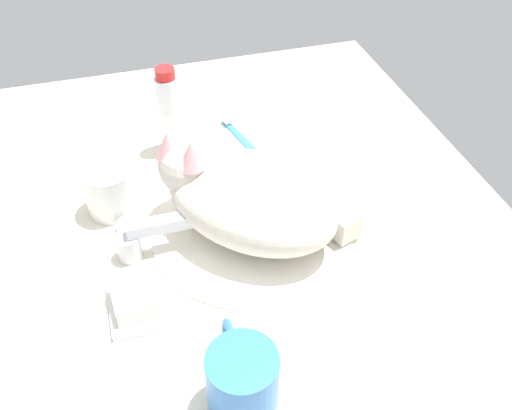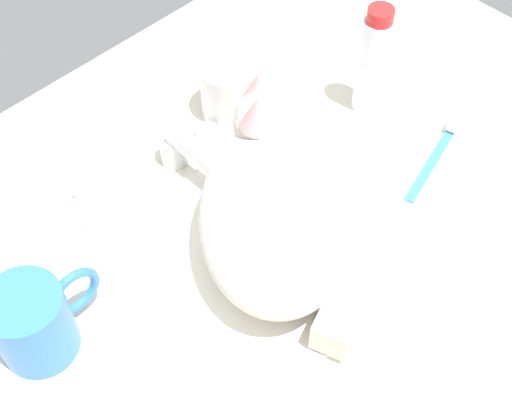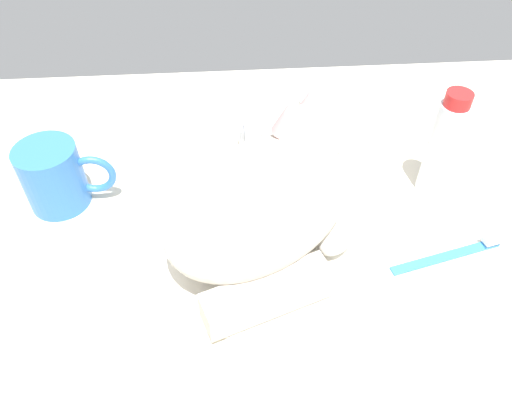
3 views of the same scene
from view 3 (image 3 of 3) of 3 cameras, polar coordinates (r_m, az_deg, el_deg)
ground_plane at (r=67.05cm, az=0.42°, el=-4.50°), size 110.00×82.50×3.00cm
sink_basin at (r=65.58cm, az=0.43°, el=-3.41°), size 30.40×30.40×0.87cm
faucet at (r=76.03cm, az=-0.54°, el=7.27°), size 13.64×11.72×6.10cm
cat at (r=61.51cm, az=1.39°, el=1.12°), size 31.80×31.13×14.62cm
coffee_mug at (r=72.39cm, az=-21.66°, el=3.01°), size 12.38×8.10×9.18cm
rinse_cup at (r=79.08cm, az=7.39°, el=9.60°), size 7.52×7.52×7.84cm
soap_dish at (r=79.41cm, az=-7.82°, el=6.71°), size 9.00×6.40×1.20cm
soap_bar at (r=78.30cm, az=-7.95°, el=7.73°), size 6.67×5.50×2.39cm
toothpaste_bottle at (r=71.88cm, az=20.25°, el=6.13°), size 4.00×4.00×15.78cm
toothbrush at (r=68.18cm, az=21.30°, el=-5.07°), size 14.97×4.93×1.60cm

